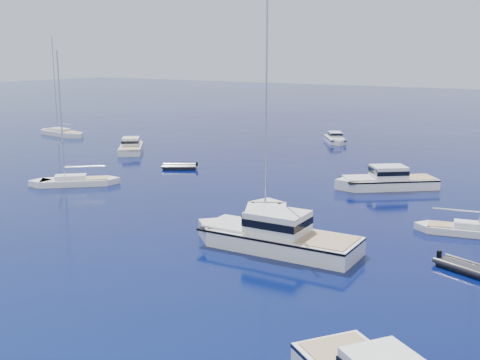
{
  "coord_description": "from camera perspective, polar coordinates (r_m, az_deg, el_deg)",
  "views": [
    {
      "loc": [
        23.43,
        -17.78,
        12.83
      ],
      "look_at": [
        -2.98,
        23.48,
        2.2
      ],
      "focal_mm": 44.54,
      "sensor_mm": 36.0,
      "label": 1
    }
  ],
  "objects": [
    {
      "name": "motor_cruiser_horizon",
      "position": [
        86.83,
        9.09,
        3.59
      ],
      "size": [
        6.02,
        7.33,
        1.93
      ],
      "primitive_type": null,
      "rotation": [
        0.0,
        0.0,
        3.74
      ],
      "color": "white",
      "rests_on": "ground"
    },
    {
      "name": "sailboat_centre",
      "position": [
        45.8,
        20.9,
        -4.86
      ],
      "size": [
        7.95,
        3.55,
        11.32
      ],
      "primitive_type": null,
      "rotation": [
        0.0,
        0.0,
        4.92
      ],
      "color": "silver",
      "rests_on": "ground"
    },
    {
      "name": "sailboat_mid_r",
      "position": [
        44.75,
        2.34,
        -4.43
      ],
      "size": [
        8.24,
        12.08,
        17.61
      ],
      "primitive_type": null,
      "rotation": [
        0.0,
        0.0,
        0.47
      ],
      "color": "white",
      "rests_on": "ground"
    },
    {
      "name": "tender_grey_near",
      "position": [
        38.43,
        20.6,
        -8.08
      ],
      "size": [
        3.88,
        2.98,
        0.95
      ],
      "primitive_type": null,
      "rotation": [
        0.0,
        0.0,
        4.36
      ],
      "color": "black",
      "rests_on": "ground"
    },
    {
      "name": "sailboat_far_l",
      "position": [
        96.82,
        -16.69,
        4.11
      ],
      "size": [
        10.89,
        4.18,
        15.59
      ],
      "primitive_type": null,
      "rotation": [
        0.0,
        0.0,
        1.43
      ],
      "color": "silver",
      "rests_on": "ground"
    },
    {
      "name": "ground",
      "position": [
        32.08,
        -18.86,
        -12.02
      ],
      "size": [
        400.0,
        400.0,
        0.0
      ],
      "primitive_type": "plane",
      "color": "#081D4E",
      "rests_on": "ground"
    },
    {
      "name": "tender_grey_far",
      "position": [
        66.72,
        -5.83,
        1.09
      ],
      "size": [
        4.47,
        3.92,
        0.95
      ],
      "primitive_type": null,
      "rotation": [
        0.0,
        0.0,
        2.14
      ],
      "color": "black",
      "rests_on": "ground"
    },
    {
      "name": "motor_cruiser_centre",
      "position": [
        39.83,
        3.27,
        -6.57
      ],
      "size": [
        12.71,
        4.36,
        3.3
      ],
      "primitive_type": null,
      "rotation": [
        0.0,
        0.0,
        1.61
      ],
      "color": "silver",
      "rests_on": "ground"
    },
    {
      "name": "motor_cruiser_distant",
      "position": [
        58.62,
        13.78,
        -0.76
      ],
      "size": [
        10.14,
        9.23,
        2.76
      ],
      "primitive_type": null,
      "rotation": [
        0.0,
        0.0,
        2.27
      ],
      "color": "silver",
      "rests_on": "ground"
    },
    {
      "name": "sailboat_mid_l",
      "position": [
        60.5,
        -15.53,
        -0.46
      ],
      "size": [
        8.37,
        7.87,
        13.42
      ],
      "primitive_type": null,
      "rotation": [
        0.0,
        0.0,
        2.3
      ],
      "color": "white",
      "rests_on": "ground"
    },
    {
      "name": "motor_cruiser_far_l",
      "position": [
        79.09,
        -10.36,
        2.7
      ],
      "size": [
        7.85,
        8.9,
        2.4
      ],
      "primitive_type": null,
      "rotation": [
        0.0,
        0.0,
        0.67
      ],
      "color": "silver",
      "rests_on": "ground"
    }
  ]
}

